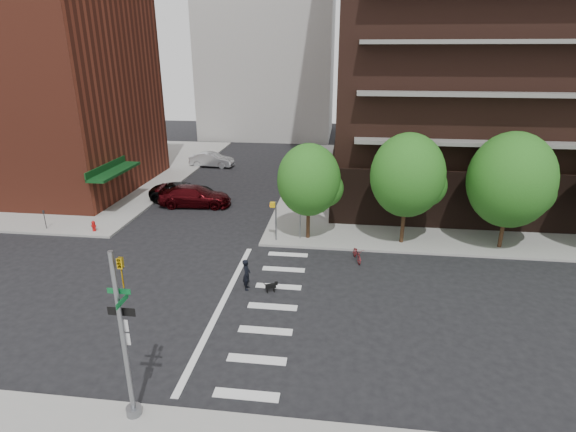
# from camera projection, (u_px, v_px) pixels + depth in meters

# --- Properties ---
(ground) EXTENTS (120.00, 120.00, 0.00)m
(ground) POSITION_uv_depth(u_px,v_px,m) (212.00, 303.00, 22.03)
(ground) COLOR black
(ground) RESTS_ON ground
(sidewalk_ne) EXTENTS (39.00, 33.00, 0.15)m
(sidewalk_ne) POSITION_uv_depth(u_px,v_px,m) (499.00, 184.00, 41.50)
(sidewalk_ne) COLOR gray
(sidewalk_ne) RESTS_ON ground
(sidewalk_nw) EXTENTS (31.00, 33.00, 0.15)m
(sidewalk_nw) POSITION_uv_depth(u_px,v_px,m) (48.00, 169.00, 46.78)
(sidewalk_nw) COLOR gray
(sidewalk_nw) RESTS_ON ground
(crosswalk) EXTENTS (3.85, 13.00, 0.01)m
(crosswalk) POSITION_uv_depth(u_px,v_px,m) (256.00, 306.00, 21.77)
(crosswalk) COLOR silver
(crosswalk) RESTS_ON ground
(midrise_nw) EXTENTS (21.40, 15.50, 20.00)m
(midrise_nw) POSITION_uv_depth(u_px,v_px,m) (13.00, 70.00, 37.90)
(midrise_nw) COLOR maroon
(midrise_nw) RESTS_ON sidewalk_nw
(tree_a) EXTENTS (4.00, 4.00, 5.90)m
(tree_a) POSITION_uv_depth(u_px,v_px,m) (309.00, 180.00, 28.10)
(tree_a) COLOR #301E11
(tree_a) RESTS_ON sidewalk_ne
(tree_b) EXTENTS (4.50, 4.50, 6.65)m
(tree_b) POSITION_uv_depth(u_px,v_px,m) (407.00, 175.00, 27.22)
(tree_b) COLOR #301E11
(tree_b) RESTS_ON sidewalk_ne
(tree_c) EXTENTS (5.00, 5.00, 6.80)m
(tree_c) POSITION_uv_depth(u_px,v_px,m) (511.00, 180.00, 26.55)
(tree_c) COLOR #301E11
(tree_c) RESTS_ON sidewalk_ne
(traffic_signal) EXTENTS (0.90, 0.75, 6.00)m
(traffic_signal) POSITION_uv_depth(u_px,v_px,m) (126.00, 351.00, 14.18)
(traffic_signal) COLOR slate
(traffic_signal) RESTS_ON sidewalk_s
(pedestrian_signal) EXTENTS (2.18, 0.67, 2.60)m
(pedestrian_signal) POSITION_uv_depth(u_px,v_px,m) (281.00, 215.00, 28.51)
(pedestrian_signal) COLOR slate
(pedestrian_signal) RESTS_ON sidewalk_ne
(fire_hydrant) EXTENTS (0.24, 0.24, 0.73)m
(fire_hydrant) POSITION_uv_depth(u_px,v_px,m) (94.00, 225.00, 30.35)
(fire_hydrant) COLOR #A50C0C
(fire_hydrant) RESTS_ON sidewalk_nw
(parking_meter) EXTENTS (0.10, 0.08, 1.32)m
(parking_meter) POSITION_uv_depth(u_px,v_px,m) (44.00, 218.00, 30.62)
(parking_meter) COLOR black
(parking_meter) RESTS_ON sidewalk_nw
(parked_car_black) EXTENTS (2.86, 5.42, 1.45)m
(parked_car_black) POSITION_uv_depth(u_px,v_px,m) (183.00, 192.00, 37.08)
(parked_car_black) COLOR black
(parked_car_black) RESTS_ON ground
(parked_car_maroon) EXTENTS (2.74, 5.86, 1.66)m
(parked_car_maroon) POSITION_uv_depth(u_px,v_px,m) (195.00, 196.00, 35.61)
(parked_car_maroon) COLOR #360508
(parked_car_maroon) RESTS_ON ground
(parked_car_silver) EXTENTS (1.93, 4.75, 1.53)m
(parked_car_silver) POSITION_uv_depth(u_px,v_px,m) (212.00, 160.00, 47.95)
(parked_car_silver) COLOR #B5B9BD
(parked_car_silver) RESTS_ON ground
(scooter) EXTENTS (0.92, 1.74, 0.87)m
(scooter) POSITION_uv_depth(u_px,v_px,m) (357.00, 254.00, 26.34)
(scooter) COLOR maroon
(scooter) RESTS_ON ground
(dog_walker) EXTENTS (0.64, 0.45, 1.66)m
(dog_walker) POSITION_uv_depth(u_px,v_px,m) (247.00, 274.00, 23.05)
(dog_walker) COLOR black
(dog_walker) RESTS_ON ground
(dog) EXTENTS (0.65, 0.37, 0.55)m
(dog) POSITION_uv_depth(u_px,v_px,m) (271.00, 286.00, 22.90)
(dog) COLOR black
(dog) RESTS_ON ground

